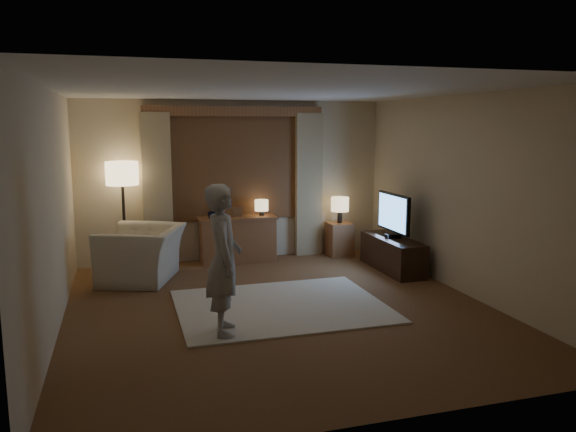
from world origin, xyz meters
name	(u,v)px	position (x,y,z in m)	size (l,w,h in m)	color
room	(269,195)	(0.00, 0.50, 1.33)	(5.04, 5.54, 2.64)	brown
rug	(281,306)	(0.03, 0.07, 0.01)	(2.50, 2.00, 0.02)	beige
sideboard	(238,240)	(-0.01, 2.50, 0.35)	(1.20, 0.40, 0.70)	brown
picture_frame	(237,213)	(-0.01, 2.50, 0.80)	(0.16, 0.02, 0.20)	brown
plant	(213,211)	(-0.41, 2.50, 0.85)	(0.17, 0.13, 0.30)	#999999
table_lamp_sideboard	(262,206)	(0.39, 2.50, 0.90)	(0.22, 0.22, 0.30)	black
floor_lamp	(122,179)	(-1.77, 2.50, 1.39)	(0.48, 0.48, 1.66)	black
armchair	(142,254)	(-1.55, 1.78, 0.38)	(1.18, 1.03, 0.77)	beige
side_table	(339,239)	(1.74, 2.45, 0.28)	(0.40, 0.40, 0.56)	brown
table_lamp_side	(340,205)	(1.74, 2.45, 0.87)	(0.30, 0.30, 0.44)	black
tv_stand	(392,254)	(2.15, 1.29, 0.25)	(0.45, 1.40, 0.50)	black
tv	(394,214)	(2.15, 1.29, 0.88)	(0.23, 0.94, 0.68)	black
person	(224,259)	(-0.79, -0.63, 0.82)	(0.58, 0.38, 1.59)	#A7A19A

